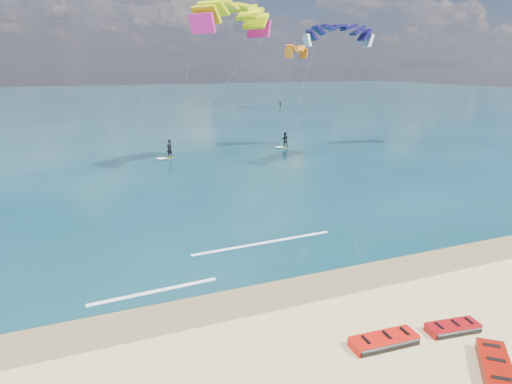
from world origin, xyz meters
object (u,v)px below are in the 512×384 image
packed_kite_right (495,373)px  kitesurfer_main (199,80)px  kitesurfer_far (312,81)px  packed_kite_left (383,345)px  packed_kite_mid (452,331)px

packed_kite_right → kitesurfer_main: size_ratio=0.18×
kitesurfer_main → kitesurfer_far: 13.40m
packed_kite_right → kitesurfer_main: (0.08, 31.92, 7.64)m
packed_kite_left → packed_kite_right: bearing=-44.9°
packed_kite_mid → kitesurfer_far: size_ratio=0.15×
kitesurfer_main → kitesurfer_far: (13.04, 3.06, -0.39)m
packed_kite_left → packed_kite_right: packed_kite_right is taller
kitesurfer_far → packed_kite_right: bearing=-134.7°
kitesurfer_far → kitesurfer_main: bearing=169.0°
packed_kite_mid → packed_kite_right: (-0.53, -2.20, 0.00)m
packed_kite_left → kitesurfer_far: bearing=68.3°
packed_kite_left → packed_kite_mid: size_ratio=1.22×
packed_kite_left → packed_kite_right: 3.30m
packed_kite_mid → packed_kite_right: 2.26m
packed_kite_left → packed_kite_mid: packed_kite_left is taller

